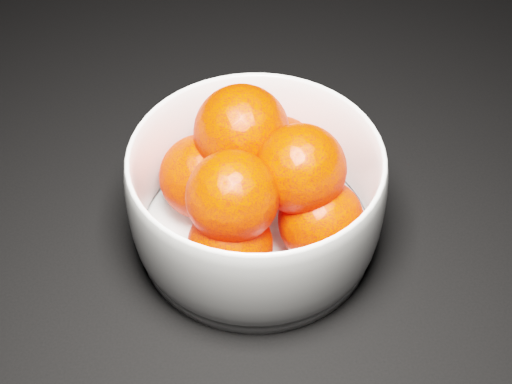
{
  "coord_description": "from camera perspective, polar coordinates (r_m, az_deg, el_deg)",
  "views": [
    {
      "loc": [
        -0.07,
        -0.37,
        0.48
      ],
      "look_at": [
        -0.05,
        0.03,
        0.06
      ],
      "focal_mm": 50.0,
      "sensor_mm": 36.0,
      "label": 1
    }
  ],
  "objects": [
    {
      "name": "bowl",
      "position": [
        0.58,
        0.0,
        -0.34
      ],
      "size": [
        0.21,
        0.21,
        0.1
      ],
      "rotation": [
        0.0,
        0.0,
        0.1
      ],
      "color": "silver",
      "rests_on": "ground"
    },
    {
      "name": "ground",
      "position": [
        0.61,
        4.58,
        -5.56
      ],
      "size": [
        3.0,
        3.0,
        0.0
      ],
      "primitive_type": "cube",
      "color": "black",
      "rests_on": "ground"
    },
    {
      "name": "orange_pile",
      "position": [
        0.58,
        0.1,
        1.01
      ],
      "size": [
        0.17,
        0.16,
        0.12
      ],
      "color": "#FF1C00",
      "rests_on": "bowl"
    }
  ]
}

